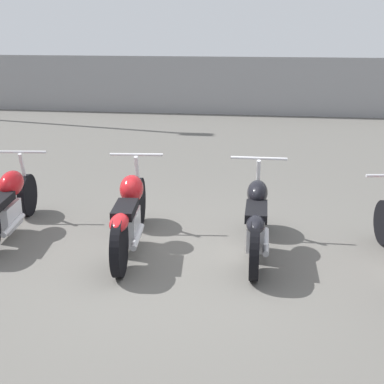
{
  "coord_description": "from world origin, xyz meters",
  "views": [
    {
      "loc": [
        0.92,
        -5.51,
        2.58
      ],
      "look_at": [
        0.0,
        0.67,
        0.65
      ],
      "focal_mm": 50.0,
      "sensor_mm": 36.0,
      "label": 1
    }
  ],
  "objects": [
    {
      "name": "ground_plane",
      "position": [
        0.0,
        0.0,
        0.0
      ],
      "size": [
        60.0,
        60.0,
        0.0
      ],
      "primitive_type": "plane",
      "color": "#5B5954"
    },
    {
      "name": "fence_back",
      "position": [
        0.0,
        10.89,
        0.87
      ],
      "size": [
        40.0,
        0.04,
        1.73
      ],
      "color": "gray",
      "rests_on": "ground_plane"
    },
    {
      "name": "motorcycle_slot_1",
      "position": [
        -2.36,
        0.53,
        0.42
      ],
      "size": [
        0.7,
        2.06,
        0.97
      ],
      "rotation": [
        0.0,
        0.0,
        0.13
      ],
      "color": "black",
      "rests_on": "ground_plane"
    },
    {
      "name": "motorcycle_slot_2",
      "position": [
        -0.71,
        0.34,
        0.44
      ],
      "size": [
        0.69,
        2.21,
        1.02
      ],
      "rotation": [
        0.0,
        0.0,
        0.11
      ],
      "color": "black",
      "rests_on": "ground_plane"
    },
    {
      "name": "motorcycle_slot_3",
      "position": [
        0.8,
        0.39,
        0.44
      ],
      "size": [
        0.7,
        2.05,
        1.04
      ],
      "rotation": [
        0.0,
        0.0,
        0.01
      ],
      "color": "black",
      "rests_on": "ground_plane"
    }
  ]
}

